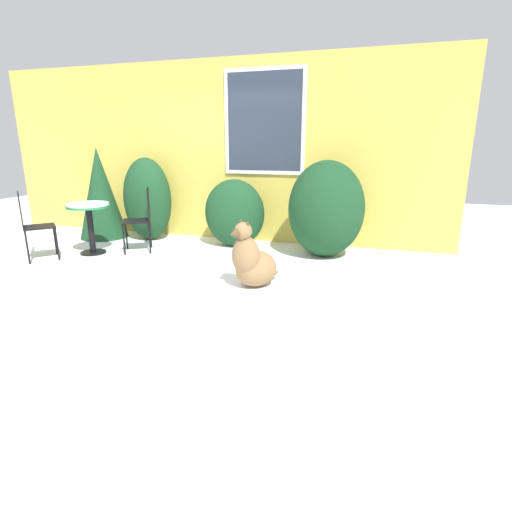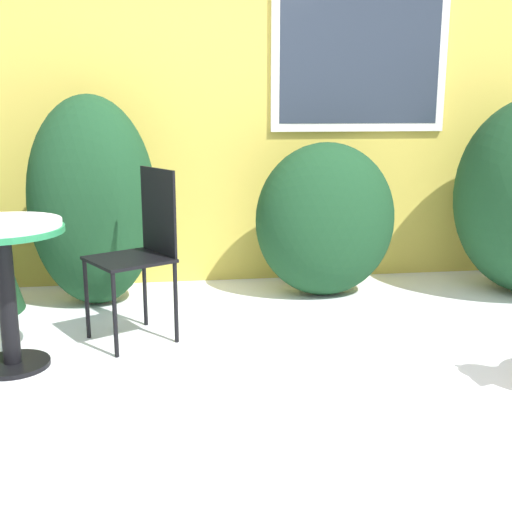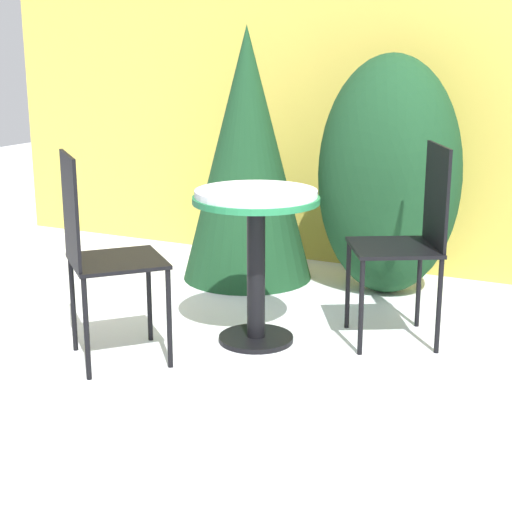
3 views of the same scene
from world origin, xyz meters
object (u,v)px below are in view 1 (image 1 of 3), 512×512
patio_chair_near_table (141,217)px  patio_chair_far_side (32,223)px  patio_table (89,215)px  dog (252,263)px

patio_chair_near_table → patio_chair_far_side: same height
patio_chair_near_table → patio_chair_far_side: bearing=-82.4°
patio_table → patio_chair_near_table: patio_chair_near_table is taller
patio_chair_near_table → dog: size_ratio=1.22×
patio_chair_far_side → dog: bearing=-140.2°
patio_table → patio_chair_near_table: size_ratio=0.78×
patio_table → dog: dog is taller
patio_table → patio_chair_far_side: bearing=-134.0°
dog → patio_chair_near_table: bearing=-174.5°
patio_chair_near_table → dog: (2.09, -1.03, -0.25)m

